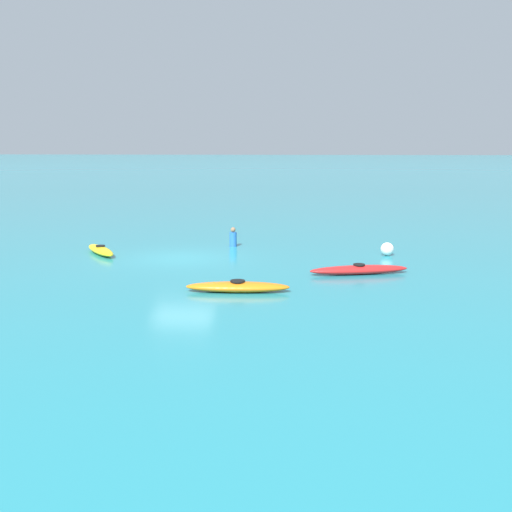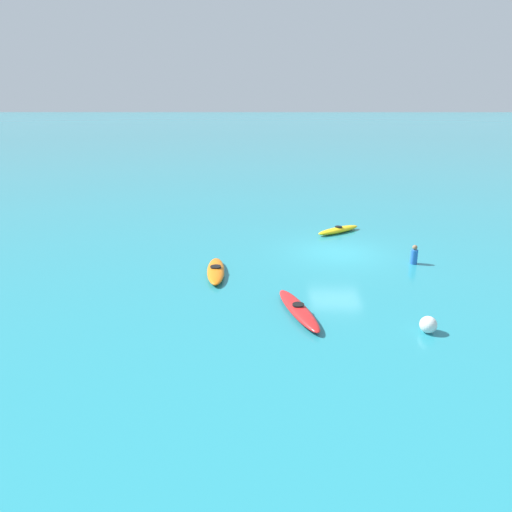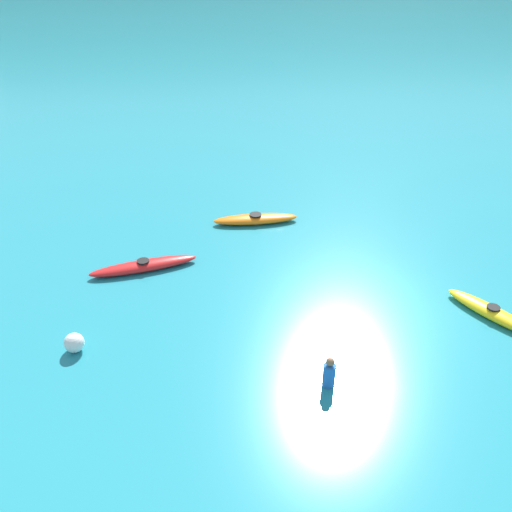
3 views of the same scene
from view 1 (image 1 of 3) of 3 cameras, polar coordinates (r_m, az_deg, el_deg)
name	(u,v)px [view 1 (image 1 of 3)]	position (r m, az deg, el deg)	size (l,w,h in m)	color
ground_plane	(182,258)	(25.50, -6.77, -0.20)	(600.00, 600.00, 0.00)	teal
kayak_yellow	(101,250)	(27.09, -13.98, 0.52)	(2.25, 2.75, 0.37)	yellow
kayak_red	(359,270)	(22.44, 9.36, -1.24)	(3.62, 1.61, 0.37)	red
kayak_orange	(238,287)	(19.48, -1.68, -2.82)	(3.29, 0.99, 0.37)	orange
buoy_white	(387,249)	(26.46, 11.86, 0.63)	(0.55, 0.55, 0.55)	white
person_near_shore	(233,238)	(28.21, -2.10, 1.64)	(0.44, 0.44, 0.88)	blue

